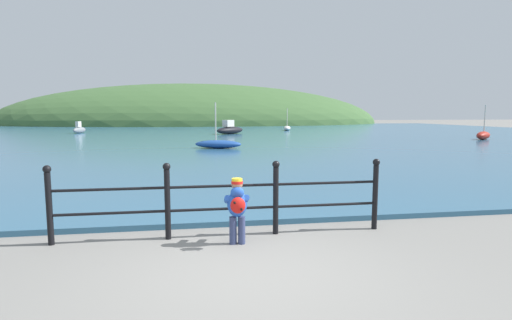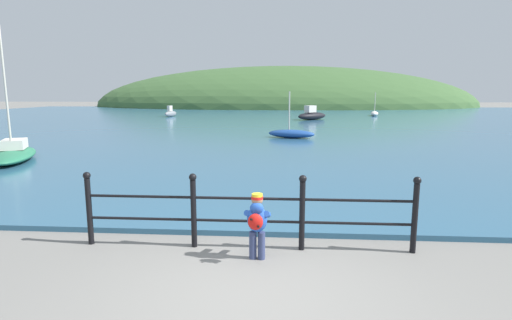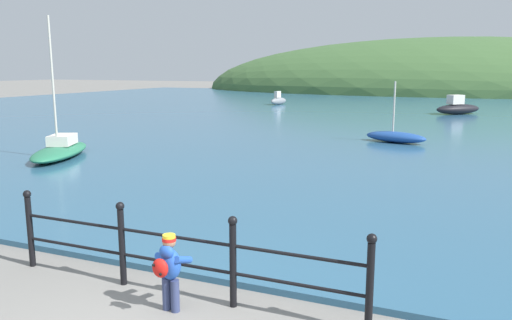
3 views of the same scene
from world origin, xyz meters
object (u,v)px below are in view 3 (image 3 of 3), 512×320
Objects in this scene: child_in_coat at (169,266)px; boat_white_sailboat at (395,137)px; boat_blue_hull at (60,149)px; boat_far_left at (458,108)px; boat_nearest_quay at (278,100)px.

boat_white_sailboat reaches higher than child_in_coat.
child_in_coat is at bearing -39.85° from boat_blue_hull.
boat_white_sailboat reaches higher than boat_far_left.
boat_far_left is 1.51× the size of boat_nearest_quay.
boat_blue_hull is at bearing -141.78° from boat_white_sailboat.
boat_nearest_quay is at bearing 93.81° from boat_blue_hull.
child_in_coat is 0.38× the size of boat_white_sailboat.
boat_white_sailboat is (11.57, -17.83, -0.12)m from boat_nearest_quay.
boat_blue_hull is 1.73× the size of boat_white_sailboat.
child_in_coat is at bearing -92.81° from boat_white_sailboat.
child_in_coat is at bearing -95.35° from boat_far_left.
boat_blue_hull is at bearing -86.19° from boat_nearest_quay.
boat_white_sailboat is (-2.02, -14.27, -0.17)m from boat_far_left.
boat_nearest_quay is (-13.60, 3.56, -0.05)m from boat_far_left.
boat_nearest_quay is at bearing 108.05° from child_in_coat.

